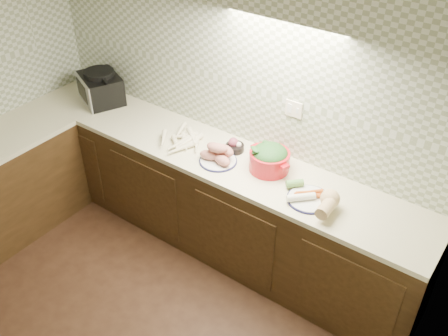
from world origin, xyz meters
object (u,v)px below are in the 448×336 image
Objects in this scene: onion_bowl at (235,146)px; veg_plate at (319,198)px; dutch_oven at (270,158)px; toaster_oven at (100,87)px; parsnip_pile at (178,139)px; sweet_potato_plate at (218,155)px.

onion_bowl is 0.85m from veg_plate.
toaster_oven is at bearing -162.78° from dutch_oven.
onion_bowl is 0.38× the size of dutch_oven.
parsnip_pile is 1.13× the size of dutch_oven.
onion_bowl reaches higher than parsnip_pile.
dutch_oven is (0.36, 0.14, 0.04)m from sweet_potato_plate.
dutch_oven reaches higher than veg_plate.
sweet_potato_plate is at bearing -94.68° from onion_bowl.
parsnip_pile is 0.46m from onion_bowl.
sweet_potato_plate reaches higher than parsnip_pile.
onion_bowl is at bearing 22.20° from parsnip_pile.
dutch_oven is 0.86× the size of veg_plate.
dutch_oven reaches higher than sweet_potato_plate.
parsnip_pile is 2.93× the size of onion_bowl.
dutch_oven reaches higher than onion_bowl.
onion_bowl is at bearing 166.76° from veg_plate.
sweet_potato_plate is 0.19m from onion_bowl.
toaster_oven is 1.16× the size of veg_plate.
veg_plate is at bearing -0.29° from sweet_potato_plate.
dutch_oven is 0.50m from veg_plate.
toaster_oven is 2.27m from veg_plate.
sweet_potato_plate is 0.66× the size of veg_plate.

